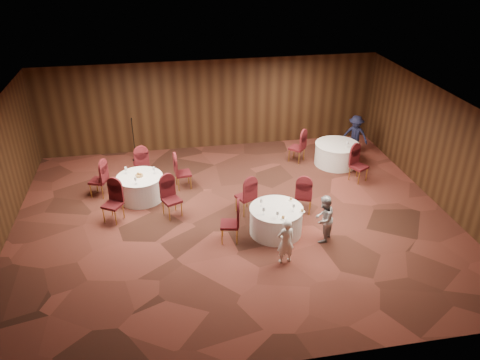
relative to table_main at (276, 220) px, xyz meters
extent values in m
plane|color=black|center=(-0.97, 0.83, -0.38)|extent=(12.00, 12.00, 0.00)
plane|color=silver|center=(-0.97, 0.83, 2.82)|extent=(12.00, 12.00, 0.00)
plane|color=black|center=(-0.97, 5.83, 1.22)|extent=(12.00, 0.00, 12.00)
plane|color=black|center=(-0.97, -4.17, 1.22)|extent=(12.00, 0.00, 12.00)
plane|color=black|center=(5.03, 0.83, 1.22)|extent=(0.00, 10.00, 10.00)
cylinder|color=white|center=(0.00, 0.00, -0.02)|extent=(1.37, 1.37, 0.72)
cylinder|color=white|center=(0.00, 0.00, 0.35)|extent=(1.40, 1.40, 0.03)
cylinder|color=white|center=(-3.52, 2.43, -0.02)|extent=(1.33, 1.33, 0.72)
cylinder|color=white|center=(-3.52, 2.43, 0.35)|extent=(1.35, 1.35, 0.03)
cylinder|color=white|center=(3.03, 3.61, -0.02)|extent=(1.45, 1.45, 0.72)
cylinder|color=white|center=(3.03, 3.61, 0.35)|extent=(1.48, 1.48, 0.03)
cylinder|color=silver|center=(-0.37, 0.19, 0.37)|extent=(0.06, 0.06, 0.01)
cylinder|color=silver|center=(-0.37, 0.19, 0.43)|extent=(0.01, 0.01, 0.11)
cone|color=silver|center=(-0.37, 0.19, 0.53)|extent=(0.08, 0.08, 0.10)
cylinder|color=silver|center=(-0.39, -0.23, 0.37)|extent=(0.06, 0.06, 0.01)
cylinder|color=silver|center=(-0.39, -0.23, 0.43)|extent=(0.01, 0.01, 0.11)
cone|color=silver|center=(-0.39, -0.23, 0.53)|extent=(0.08, 0.08, 0.10)
cylinder|color=silver|center=(-0.09, -0.46, 0.37)|extent=(0.06, 0.06, 0.01)
cylinder|color=silver|center=(-0.09, -0.46, 0.43)|extent=(0.01, 0.01, 0.11)
cone|color=silver|center=(-0.09, -0.46, 0.53)|extent=(0.08, 0.08, 0.10)
cylinder|color=silver|center=(0.40, -0.20, 0.37)|extent=(0.06, 0.06, 0.01)
cylinder|color=silver|center=(0.40, -0.20, 0.43)|extent=(0.01, 0.01, 0.11)
cone|color=silver|center=(0.40, -0.20, 0.53)|extent=(0.08, 0.08, 0.10)
cylinder|color=white|center=(0.04, -0.50, 0.37)|extent=(0.15, 0.15, 0.01)
sphere|color=#9E6B33|center=(0.04, -0.50, 0.41)|extent=(0.08, 0.08, 0.08)
cylinder|color=white|center=(0.60, -0.28, 0.37)|extent=(0.15, 0.15, 0.01)
sphere|color=#9E6B33|center=(0.60, -0.28, 0.41)|extent=(0.08, 0.08, 0.08)
cylinder|color=white|center=(0.48, 0.34, 0.37)|extent=(0.15, 0.15, 0.01)
sphere|color=#9E6B33|center=(0.48, 0.34, 0.41)|extent=(0.08, 0.08, 0.08)
cylinder|color=silver|center=(-3.09, 2.53, 0.37)|extent=(0.06, 0.06, 0.01)
cylinder|color=silver|center=(-3.09, 2.53, 0.43)|extent=(0.01, 0.01, 0.11)
cone|color=silver|center=(-3.09, 2.53, 0.53)|extent=(0.08, 0.08, 0.10)
cylinder|color=silver|center=(-3.90, 2.68, 0.37)|extent=(0.06, 0.06, 0.01)
cylinder|color=silver|center=(-3.90, 2.68, 0.43)|extent=(0.01, 0.01, 0.11)
cone|color=silver|center=(-3.90, 2.68, 0.53)|extent=(0.08, 0.08, 0.10)
cylinder|color=silver|center=(-3.60, 1.99, 0.37)|extent=(0.06, 0.06, 0.01)
cylinder|color=silver|center=(-3.60, 1.99, 0.43)|extent=(0.01, 0.01, 0.11)
cone|color=silver|center=(-3.60, 1.99, 0.53)|extent=(0.08, 0.08, 0.10)
cylinder|color=olive|center=(-3.52, 2.43, 0.39)|extent=(0.22, 0.22, 0.06)
sphere|color=#9E6B33|center=(-3.55, 2.45, 0.45)|extent=(0.07, 0.07, 0.07)
sphere|color=#9E6B33|center=(-3.48, 2.41, 0.45)|extent=(0.07, 0.07, 0.07)
cylinder|color=silver|center=(3.25, 3.31, 0.37)|extent=(0.06, 0.06, 0.01)
cylinder|color=silver|center=(3.25, 3.31, 0.43)|extent=(0.01, 0.01, 0.11)
cone|color=silver|center=(3.25, 3.31, 0.53)|extent=(0.08, 0.08, 0.10)
cylinder|color=black|center=(-3.73, 5.13, -0.37)|extent=(0.24, 0.24, 0.02)
cylinder|color=black|center=(-3.73, 5.13, 0.40)|extent=(0.02, 0.02, 1.50)
cylinder|color=black|center=(-3.73, 5.18, 1.12)|extent=(0.04, 0.12, 0.04)
imported|color=white|center=(-0.09, -1.26, 0.22)|extent=(0.48, 0.35, 1.20)
imported|color=#A1A1A5|center=(1.10, -0.56, 0.27)|extent=(0.78, 0.80, 1.29)
imported|color=black|center=(3.93, 4.29, 0.34)|extent=(1.06, 0.98, 1.43)
camera|label=1|loc=(-2.76, -9.96, 6.78)|focal=35.00mm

